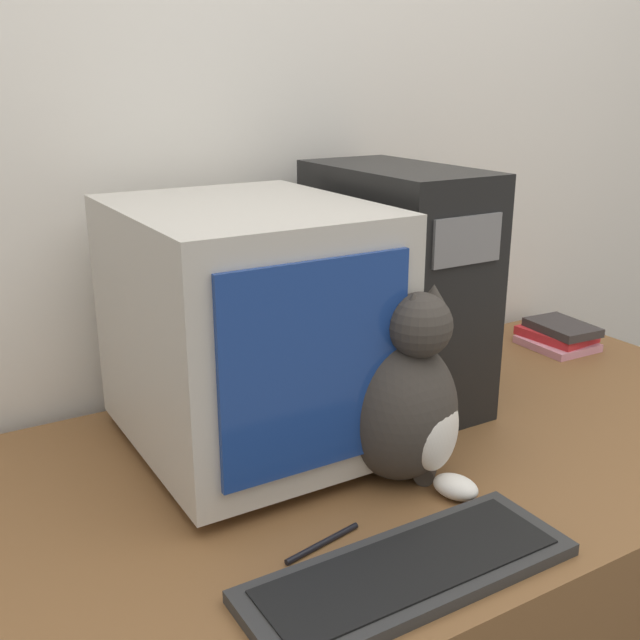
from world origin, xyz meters
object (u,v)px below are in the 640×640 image
object	(u,v)px
keyboard	(409,571)
pen	(323,543)
cat	(404,403)
crt_monitor	(247,327)
computer_tower	(394,286)
book_stack	(558,335)

from	to	relation	value
keyboard	pen	xyz separation A→B (m)	(-0.06, 0.12, -0.01)
keyboard	cat	world-z (taller)	cat
keyboard	pen	bearing A→B (deg)	117.12
pen	crt_monitor	bearing A→B (deg)	81.92
crt_monitor	cat	size ratio (longest dim) A/B	1.46
computer_tower	pen	world-z (taller)	computer_tower
pen	computer_tower	bearing A→B (deg)	43.84
cat	computer_tower	bearing A→B (deg)	37.10
crt_monitor	keyboard	size ratio (longest dim) A/B	1.03
crt_monitor	keyboard	bearing A→B (deg)	-88.08
pen	keyboard	bearing A→B (deg)	-62.88
cat	pen	bearing A→B (deg)	-174.74
cat	book_stack	world-z (taller)	cat
crt_monitor	computer_tower	bearing A→B (deg)	8.87
crt_monitor	cat	world-z (taller)	crt_monitor
crt_monitor	cat	distance (m)	0.30
crt_monitor	pen	size ratio (longest dim) A/B	3.60
computer_tower	pen	xyz separation A→B (m)	(-0.40, -0.38, -0.23)
keyboard	book_stack	distance (m)	1.02
cat	book_stack	bearing A→B (deg)	3.73
computer_tower	book_stack	bearing A→B (deg)	3.18
cat	crt_monitor	bearing A→B (deg)	106.68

